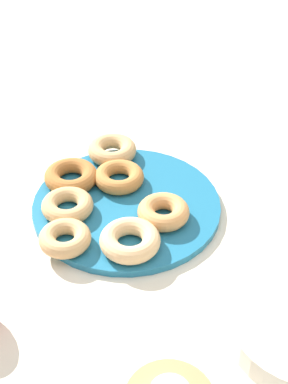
{
  "coord_description": "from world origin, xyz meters",
  "views": [
    {
      "loc": [
        0.66,
        0.25,
        0.6
      ],
      "look_at": [
        0.0,
        0.03,
        0.04
      ],
      "focal_mm": 52.69,
      "sensor_mm": 36.0,
      "label": 1
    }
  ],
  "objects_px": {
    "donut_3": "(130,240)",
    "donut_plate": "(127,205)",
    "donut_0": "(163,212)",
    "donut_1": "(119,177)",
    "donut_2": "(71,176)",
    "donut_4": "(67,206)",
    "donut_6": "(65,238)",
    "donut_5": "(112,150)"
  },
  "relations": [
    {
      "from": "donut_plate",
      "to": "donut_4",
      "type": "distance_m",
      "value": 0.1
    },
    {
      "from": "donut_2",
      "to": "donut_4",
      "type": "height_order",
      "value": "donut_2"
    },
    {
      "from": "donut_0",
      "to": "donut_2",
      "type": "height_order",
      "value": "same"
    },
    {
      "from": "donut_2",
      "to": "donut_0",
      "type": "bearing_deg",
      "value": 77.58
    },
    {
      "from": "donut_4",
      "to": "donut_1",
      "type": "bearing_deg",
      "value": 151.71
    },
    {
      "from": "donut_2",
      "to": "donut_4",
      "type": "distance_m",
      "value": 0.08
    },
    {
      "from": "donut_2",
      "to": "donut_4",
      "type": "bearing_deg",
      "value": 19.91
    },
    {
      "from": "donut_5",
      "to": "donut_6",
      "type": "xyz_separation_m",
      "value": [
        0.24,
        0.02,
        -0.0
      ]
    },
    {
      "from": "donut_3",
      "to": "donut_4",
      "type": "bearing_deg",
      "value": -110.11
    },
    {
      "from": "donut_5",
      "to": "donut_6",
      "type": "distance_m",
      "value": 0.24
    },
    {
      "from": "donut_2",
      "to": "donut_6",
      "type": "bearing_deg",
      "value": 20.86
    },
    {
      "from": "donut_4",
      "to": "donut_5",
      "type": "bearing_deg",
      "value": 175.58
    },
    {
      "from": "donut_plate",
      "to": "donut_4",
      "type": "height_order",
      "value": "donut_4"
    },
    {
      "from": "donut_plate",
      "to": "donut_1",
      "type": "bearing_deg",
      "value": -147.0
    },
    {
      "from": "donut_1",
      "to": "donut_5",
      "type": "bearing_deg",
      "value": -150.47
    },
    {
      "from": "donut_5",
      "to": "donut_6",
      "type": "bearing_deg",
      "value": 3.7
    },
    {
      "from": "donut_0",
      "to": "donut_4",
      "type": "xyz_separation_m",
      "value": [
        0.03,
        -0.15,
        -0.0
      ]
    },
    {
      "from": "donut_5",
      "to": "donut_6",
      "type": "height_order",
      "value": "donut_5"
    },
    {
      "from": "donut_6",
      "to": "donut_3",
      "type": "bearing_deg",
      "value": 105.24
    },
    {
      "from": "donut_4",
      "to": "donut_2",
      "type": "bearing_deg",
      "value": -160.09
    },
    {
      "from": "donut_0",
      "to": "donut_4",
      "type": "bearing_deg",
      "value": -77.74
    },
    {
      "from": "donut_plate",
      "to": "donut_1",
      "type": "height_order",
      "value": "donut_1"
    },
    {
      "from": "donut_plate",
      "to": "donut_3",
      "type": "height_order",
      "value": "donut_3"
    },
    {
      "from": "donut_0",
      "to": "donut_1",
      "type": "xyz_separation_m",
      "value": [
        -0.06,
        -0.1,
        -0.0
      ]
    },
    {
      "from": "donut_0",
      "to": "donut_1",
      "type": "bearing_deg",
      "value": -123.11
    },
    {
      "from": "donut_0",
      "to": "donut_2",
      "type": "distance_m",
      "value": 0.18
    },
    {
      "from": "donut_4",
      "to": "donut_0",
      "type": "bearing_deg",
      "value": 102.26
    },
    {
      "from": "donut_0",
      "to": "donut_5",
      "type": "xyz_separation_m",
      "value": [
        -0.13,
        -0.14,
        0.0
      ]
    },
    {
      "from": "donut_5",
      "to": "donut_6",
      "type": "relative_size",
      "value": 1.11
    },
    {
      "from": "donut_1",
      "to": "donut_6",
      "type": "distance_m",
      "value": 0.17
    },
    {
      "from": "donut_0",
      "to": "donut_1",
      "type": "distance_m",
      "value": 0.12
    },
    {
      "from": "donut_plate",
      "to": "donut_4",
      "type": "bearing_deg",
      "value": -58.19
    },
    {
      "from": "donut_0",
      "to": "donut_4",
      "type": "height_order",
      "value": "donut_0"
    },
    {
      "from": "donut_2",
      "to": "donut_6",
      "type": "relative_size",
      "value": 1.15
    },
    {
      "from": "donut_3",
      "to": "donut_plate",
      "type": "bearing_deg",
      "value": -157.18
    },
    {
      "from": "donut_plate",
      "to": "donut_0",
      "type": "relative_size",
      "value": 3.74
    },
    {
      "from": "donut_0",
      "to": "donut_1",
      "type": "height_order",
      "value": "donut_0"
    },
    {
      "from": "donut_4",
      "to": "donut_5",
      "type": "xyz_separation_m",
      "value": [
        -0.17,
        0.01,
        0.0
      ]
    },
    {
      "from": "donut_2",
      "to": "donut_6",
      "type": "xyz_separation_m",
      "value": [
        0.14,
        0.05,
        -0.0
      ]
    },
    {
      "from": "donut_3",
      "to": "donut_2",
      "type": "bearing_deg",
      "value": -128.14
    },
    {
      "from": "donut_3",
      "to": "donut_5",
      "type": "bearing_deg",
      "value": -152.59
    },
    {
      "from": "donut_5",
      "to": "donut_0",
      "type": "bearing_deg",
      "value": 45.87
    }
  ]
}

